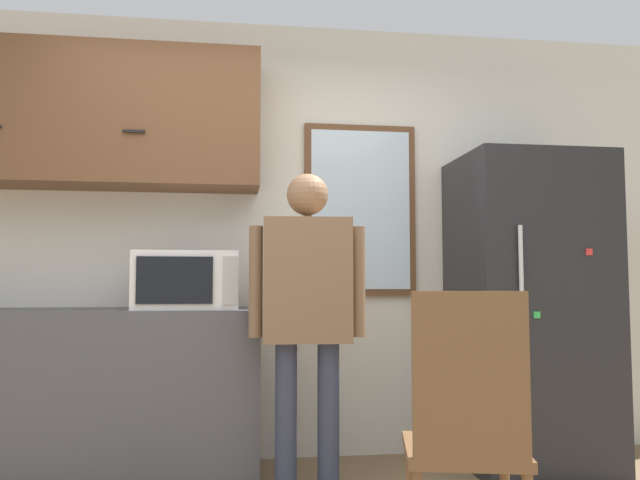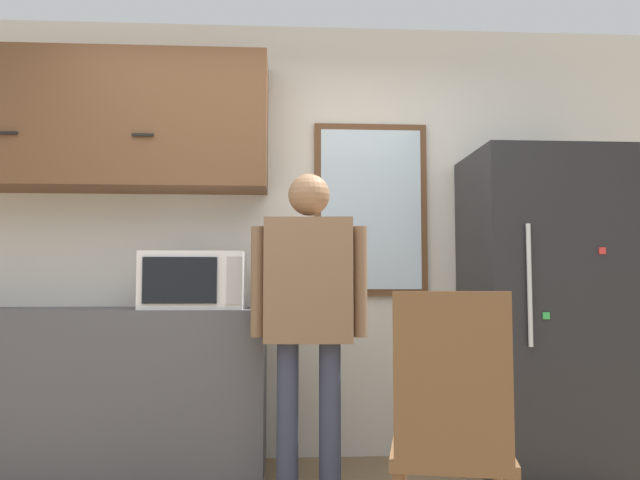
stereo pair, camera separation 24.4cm
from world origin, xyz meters
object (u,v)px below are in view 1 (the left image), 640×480
Objects in this scene: person at (307,298)px; chair at (467,424)px; microwave at (187,280)px; refrigerator at (529,309)px.

chair is (0.47, -0.95, -0.44)m from person.
person is 1.57× the size of chair.
person reaches higher than microwave.
microwave is at bearing -179.88° from refrigerator.
refrigerator is 1.76× the size of chair.
refrigerator is (1.36, 0.34, -0.08)m from person.
refrigerator is 1.61m from chair.
person reaches higher than chair.
person is at bearing -50.87° from chair.
refrigerator reaches higher than person.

